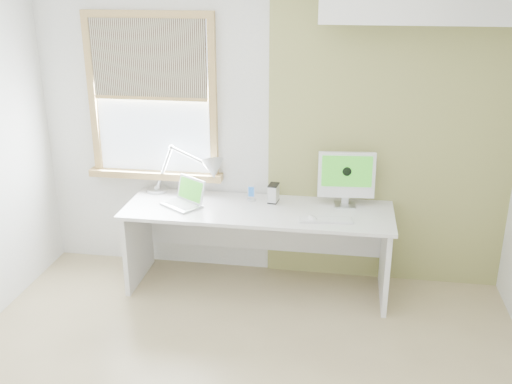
% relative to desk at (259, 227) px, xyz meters
% --- Properties ---
extents(room, '(4.04, 3.54, 2.64)m').
position_rel_desk_xyz_m(room, '(0.04, -1.44, 0.77)').
color(room, tan).
rests_on(room, ground).
extents(accent_wall, '(2.00, 0.02, 2.60)m').
position_rel_desk_xyz_m(accent_wall, '(1.04, 0.30, 0.77)').
color(accent_wall, '#989853').
rests_on(accent_wall, room).
extents(window, '(1.20, 0.14, 1.42)m').
position_rel_desk_xyz_m(window, '(-0.96, 0.27, 1.01)').
color(window, '#A67F42').
rests_on(window, room).
extents(desk, '(2.20, 0.70, 0.73)m').
position_rel_desk_xyz_m(desk, '(0.00, 0.00, 0.00)').
color(desk, silver).
rests_on(desk, room).
extents(desk_lamp, '(0.76, 0.31, 0.43)m').
position_rel_desk_xyz_m(desk_lamp, '(-0.51, 0.16, 0.42)').
color(desk_lamp, silver).
rests_on(desk_lamp, desk).
extents(laptop, '(0.40, 0.38, 0.22)m').
position_rel_desk_xyz_m(laptop, '(-0.61, -0.07, 0.25)').
color(laptop, silver).
rests_on(laptop, desk).
extents(phone_dock, '(0.08, 0.08, 0.14)m').
position_rel_desk_xyz_m(phone_dock, '(-0.08, 0.11, 0.23)').
color(phone_dock, silver).
rests_on(phone_dock, desk).
extents(external_drive, '(0.09, 0.13, 0.16)m').
position_rel_desk_xyz_m(external_drive, '(0.11, 0.11, 0.27)').
color(external_drive, silver).
rests_on(external_drive, desk).
extents(imac, '(0.47, 0.16, 0.45)m').
position_rel_desk_xyz_m(imac, '(0.70, 0.13, 0.45)').
color(imac, silver).
rests_on(imac, desk).
extents(keyboard, '(0.43, 0.16, 0.02)m').
position_rel_desk_xyz_m(keyboard, '(0.56, -0.23, 0.20)').
color(keyboard, white).
rests_on(keyboard, desk).
extents(mouse, '(0.11, 0.13, 0.03)m').
position_rel_desk_xyz_m(mouse, '(0.46, -0.24, 0.21)').
color(mouse, white).
rests_on(mouse, desk).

